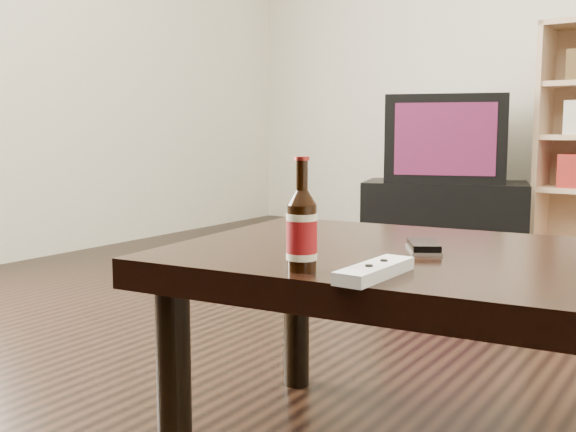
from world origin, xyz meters
The scene contains 7 objects.
floor centered at (0.00, 0.00, -0.01)m, with size 5.00×6.00×0.01m, color black.
tv_stand centered at (-0.72, 2.41, 0.20)m, with size 1.00×0.50×0.40m, color black.
tv centered at (-0.72, 2.41, 0.67)m, with size 0.82×0.65×0.54m.
coffee_table centered at (0.35, -0.37, 0.41)m, with size 1.31×0.84×0.47m.
beer_bottle centered at (0.14, -0.68, 0.54)m, with size 0.07×0.07×0.21m.
phone centered at (0.26, -0.38, 0.48)m, with size 0.11×0.13×0.02m.
remote centered at (0.28, -0.66, 0.48)m, with size 0.06×0.20×0.03m.
Camera 1 is at (0.79, -1.71, 0.72)m, focal length 42.00 mm.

